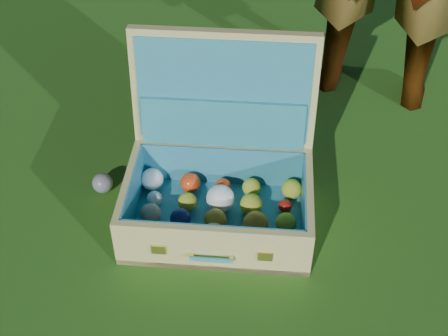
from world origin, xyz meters
The scene contains 3 objects.
ground centered at (0.00, 0.00, 0.00)m, with size 60.00×60.00×0.00m, color #215114.
stray_ball centered at (-0.54, 0.02, 0.03)m, with size 0.07×0.07×0.07m, color teal.
suitcase centered at (-0.14, 0.04, 0.16)m, with size 0.64×0.55×0.55m.
Camera 1 is at (0.23, -1.35, 1.46)m, focal length 50.00 mm.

